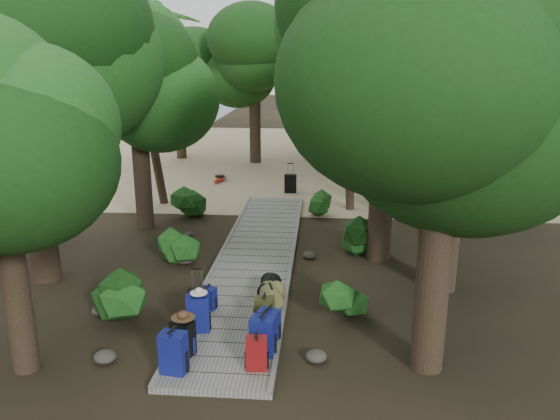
# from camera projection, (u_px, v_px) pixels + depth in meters

# --- Properties ---
(ground) EXTENTS (120.00, 120.00, 0.00)m
(ground) POSITION_uv_depth(u_px,v_px,m) (251.00, 275.00, 13.46)
(ground) COLOR #2E2417
(ground) RESTS_ON ground
(sand_beach) EXTENTS (40.00, 22.00, 0.02)m
(sand_beach) POSITION_uv_depth(u_px,v_px,m) (291.00, 157.00, 28.78)
(sand_beach) COLOR tan
(sand_beach) RESTS_ON ground
(boardwalk) EXTENTS (2.00, 12.00, 0.12)m
(boardwalk) POSITION_uv_depth(u_px,v_px,m) (256.00, 258.00, 14.40)
(boardwalk) COLOR gray
(boardwalk) RESTS_ON ground
(backpack_left_a) EXTENTS (0.47, 0.36, 0.80)m
(backpack_left_a) POSITION_uv_depth(u_px,v_px,m) (173.00, 351.00, 9.04)
(backpack_left_a) COLOR navy
(backpack_left_a) RESTS_ON boardwalk
(backpack_left_b) EXTENTS (0.46, 0.40, 0.71)m
(backpack_left_b) POSITION_uv_depth(u_px,v_px,m) (183.00, 336.00, 9.60)
(backpack_left_b) COLOR black
(backpack_left_b) RESTS_ON boardwalk
(backpack_left_c) EXTENTS (0.49, 0.39, 0.80)m
(backpack_left_c) POSITION_uv_depth(u_px,v_px,m) (198.00, 311.00, 10.42)
(backpack_left_c) COLOR navy
(backpack_left_c) RESTS_ON boardwalk
(backpack_left_d) EXTENTS (0.39, 0.33, 0.51)m
(backpack_left_d) POSITION_uv_depth(u_px,v_px,m) (208.00, 297.00, 11.36)
(backpack_left_d) COLOR navy
(backpack_left_d) RESTS_ON boardwalk
(backpack_right_a) EXTENTS (0.37, 0.27, 0.64)m
(backpack_right_a) POSITION_uv_depth(u_px,v_px,m) (257.00, 352.00, 9.16)
(backpack_right_a) COLOR maroon
(backpack_right_a) RESTS_ON boardwalk
(backpack_right_b) EXTENTS (0.48, 0.37, 0.77)m
(backpack_right_b) POSITION_uv_depth(u_px,v_px,m) (263.00, 334.00, 9.61)
(backpack_right_b) COLOR navy
(backpack_right_b) RESTS_ON boardwalk
(backpack_right_c) EXTENTS (0.45, 0.37, 0.66)m
(backpack_right_c) POSITION_uv_depth(u_px,v_px,m) (269.00, 323.00, 10.10)
(backpack_right_c) COLOR navy
(backpack_right_c) RESTS_ON boardwalk
(backpack_right_d) EXTENTS (0.38, 0.28, 0.58)m
(backpack_right_d) POSITION_uv_depth(u_px,v_px,m) (264.00, 308.00, 10.77)
(backpack_right_d) COLOR #373816
(backpack_right_d) RESTS_ON boardwalk
(duffel_right_khaki) EXTENTS (0.58, 0.73, 0.43)m
(duffel_right_khaki) POSITION_uv_depth(u_px,v_px,m) (271.00, 296.00, 11.51)
(duffel_right_khaki) COLOR olive
(duffel_right_khaki) RESTS_ON boardwalk
(duffel_right_black) EXTENTS (0.49, 0.70, 0.41)m
(duffel_right_black) POSITION_uv_depth(u_px,v_px,m) (270.00, 287.00, 11.97)
(duffel_right_black) COLOR black
(duffel_right_black) RESTS_ON boardwalk
(suitcase_on_boardwalk) EXTENTS (0.43, 0.30, 0.61)m
(suitcase_on_boardwalk) POSITION_uv_depth(u_px,v_px,m) (198.00, 303.00, 10.98)
(suitcase_on_boardwalk) COLOR black
(suitcase_on_boardwalk) RESTS_ON boardwalk
(lone_suitcase_on_sand) EXTENTS (0.46, 0.27, 0.72)m
(lone_suitcase_on_sand) POSITION_uv_depth(u_px,v_px,m) (290.00, 184.00, 21.23)
(lone_suitcase_on_sand) COLOR black
(lone_suitcase_on_sand) RESTS_ON sand_beach
(hat_brown) EXTENTS (0.42, 0.42, 0.12)m
(hat_brown) POSITION_uv_depth(u_px,v_px,m) (183.00, 314.00, 9.49)
(hat_brown) COLOR #51351E
(hat_brown) RESTS_ON backpack_left_b
(hat_white) EXTENTS (0.33, 0.33, 0.11)m
(hat_white) POSITION_uv_depth(u_px,v_px,m) (199.00, 290.00, 10.25)
(hat_white) COLOR silver
(hat_white) RESTS_ON backpack_left_c
(kayak) EXTENTS (0.92, 3.09, 0.30)m
(kayak) POSITION_uv_depth(u_px,v_px,m) (220.00, 177.00, 23.23)
(kayak) COLOR red
(kayak) RESTS_ON sand_beach
(sun_lounger) EXTENTS (1.00, 1.81, 0.56)m
(sun_lounger) POSITION_uv_depth(u_px,v_px,m) (376.00, 181.00, 22.07)
(sun_lounger) COLOR silver
(sun_lounger) RESTS_ON sand_beach
(tree_right_a) EXTENTS (4.80, 4.80, 8.00)m
(tree_right_a) POSITION_uv_depth(u_px,v_px,m) (444.00, 138.00, 8.41)
(tree_right_a) COLOR black
(tree_right_a) RESTS_ON ground
(tree_right_b) EXTENTS (4.91, 4.91, 8.77)m
(tree_right_b) POSITION_uv_depth(u_px,v_px,m) (458.00, 97.00, 11.45)
(tree_right_b) COLOR black
(tree_right_b) RESTS_ON ground
(tree_right_c) EXTENTS (5.11, 5.11, 8.84)m
(tree_right_c) POSITION_uv_depth(u_px,v_px,m) (387.00, 89.00, 13.27)
(tree_right_c) COLOR black
(tree_right_c) RESTS_ON ground
(tree_right_d) EXTENTS (5.69, 5.69, 10.43)m
(tree_right_d) POSITION_uv_depth(u_px,v_px,m) (462.00, 55.00, 16.06)
(tree_right_d) COLOR black
(tree_right_d) RESTS_ON ground
(tree_right_e) EXTENTS (4.53, 4.53, 8.15)m
(tree_right_e) POSITION_uv_depth(u_px,v_px,m) (388.00, 90.00, 18.08)
(tree_right_e) COLOR black
(tree_right_e) RESTS_ON ground
(tree_right_f) EXTENTS (5.76, 5.76, 10.28)m
(tree_right_f) POSITION_uv_depth(u_px,v_px,m) (446.00, 56.00, 21.14)
(tree_right_f) COLOR black
(tree_right_f) RESTS_ON ground
(tree_left_a) EXTENTS (3.74, 3.74, 6.23)m
(tree_left_a) POSITION_uv_depth(u_px,v_px,m) (2.00, 195.00, 8.59)
(tree_left_a) COLOR black
(tree_left_a) RESTS_ON ground
(tree_left_b) EXTENTS (5.49, 5.49, 9.88)m
(tree_left_b) POSITION_uv_depth(u_px,v_px,m) (20.00, 69.00, 11.87)
(tree_left_b) COLOR black
(tree_left_b) RESTS_ON ground
(tree_left_c) EXTENTS (4.35, 4.35, 7.57)m
(tree_left_c) POSITION_uv_depth(u_px,v_px,m) (137.00, 105.00, 16.13)
(tree_left_c) COLOR black
(tree_left_c) RESTS_ON ground
(tree_back_a) EXTENTS (4.60, 4.60, 7.96)m
(tree_back_a) POSITION_uv_depth(u_px,v_px,m) (255.00, 81.00, 26.19)
(tree_back_a) COLOR black
(tree_back_a) RESTS_ON ground
(tree_back_b) EXTENTS (5.12, 5.12, 9.13)m
(tree_back_b) POSITION_uv_depth(u_px,v_px,m) (325.00, 67.00, 27.63)
(tree_back_b) COLOR black
(tree_back_b) RESTS_ON ground
(tree_back_c) EXTENTS (4.99, 4.99, 8.99)m
(tree_back_c) POSITION_uv_depth(u_px,v_px,m) (389.00, 69.00, 26.82)
(tree_back_c) COLOR black
(tree_back_c) RESTS_ON ground
(tree_back_d) EXTENTS (4.35, 4.35, 7.25)m
(tree_back_d) POSITION_uv_depth(u_px,v_px,m) (178.00, 87.00, 27.37)
(tree_back_d) COLOR black
(tree_back_d) RESTS_ON ground
(palm_right_a) EXTENTS (4.07, 4.07, 6.93)m
(palm_right_a) POSITION_uv_depth(u_px,v_px,m) (357.00, 109.00, 18.34)
(palm_right_a) COLOR #103A12
(palm_right_a) RESTS_ON ground
(palm_right_b) EXTENTS (4.76, 4.76, 9.19)m
(palm_right_b) POSITION_uv_depth(u_px,v_px,m) (400.00, 70.00, 21.82)
(palm_right_b) COLOR #103A12
(palm_right_b) RESTS_ON ground
(palm_right_c) EXTENTS (4.66, 4.66, 7.42)m
(palm_right_c) POSITION_uv_depth(u_px,v_px,m) (347.00, 91.00, 23.57)
(palm_right_c) COLOR #103A12
(palm_right_c) RESTS_ON ground
(palm_left_a) EXTENTS (4.12, 4.12, 6.56)m
(palm_left_a) POSITION_uv_depth(u_px,v_px,m) (152.00, 113.00, 18.92)
(palm_left_a) COLOR #103A12
(palm_left_a) RESTS_ON ground
(rock_left_a) EXTENTS (0.40, 0.36, 0.22)m
(rock_left_a) POSITION_uv_depth(u_px,v_px,m) (105.00, 357.00, 9.62)
(rock_left_a) COLOR #4C473F
(rock_left_a) RESTS_ON ground
(rock_left_b) EXTENTS (0.36, 0.32, 0.20)m
(rock_left_b) POSITION_uv_depth(u_px,v_px,m) (100.00, 310.00, 11.38)
(rock_left_b) COLOR #4C473F
(rock_left_b) RESTS_ON ground
(rock_left_c) EXTENTS (0.51, 0.46, 0.28)m
(rock_left_c) POSITION_uv_depth(u_px,v_px,m) (184.00, 259.00, 14.13)
(rock_left_c) COLOR #4C473F
(rock_left_c) RESTS_ON ground
(rock_left_d) EXTENTS (0.26, 0.23, 0.14)m
(rock_left_d) POSITION_uv_depth(u_px,v_px,m) (189.00, 234.00, 16.26)
(rock_left_d) COLOR #4C473F
(rock_left_d) RESTS_ON ground
(rock_right_a) EXTENTS (0.38, 0.35, 0.21)m
(rock_right_a) POSITION_uv_depth(u_px,v_px,m) (316.00, 356.00, 9.64)
(rock_right_a) COLOR #4C473F
(rock_right_a) RESTS_ON ground
(rock_right_b) EXTENTS (0.52, 0.46, 0.28)m
(rock_right_b) POSITION_uv_depth(u_px,v_px,m) (349.00, 295.00, 12.01)
(rock_right_b) COLOR #4C473F
(rock_right_b) RESTS_ON ground
(rock_right_c) EXTENTS (0.34, 0.30, 0.19)m
(rock_right_c) POSITION_uv_depth(u_px,v_px,m) (309.00, 255.00, 14.50)
(rock_right_c) COLOR #4C473F
(rock_right_c) RESTS_ON ground
(shrub_left_a) EXTENTS (1.25, 1.25, 1.12)m
(shrub_left_a) POSITION_uv_depth(u_px,v_px,m) (118.00, 295.00, 11.01)
(shrub_left_a) COLOR #18511B
(shrub_left_a) RESTS_ON ground
(shrub_left_b) EXTENTS (0.89, 0.89, 0.80)m
(shrub_left_b) POSITION_uv_depth(u_px,v_px,m) (178.00, 250.00, 14.02)
(shrub_left_b) COLOR #18511B
(shrub_left_b) RESTS_ON ground
(shrub_left_c) EXTENTS (1.10, 1.10, 0.99)m
(shrub_left_c) POSITION_uv_depth(u_px,v_px,m) (189.00, 202.00, 18.14)
(shrub_left_c) COLOR #18511B
(shrub_left_c) RESTS_ON ground
(shrub_right_a) EXTENTS (0.93, 0.93, 0.83)m
(shrub_right_a) POSITION_uv_depth(u_px,v_px,m) (343.00, 300.00, 11.13)
(shrub_right_a) COLOR #18511B
(shrub_right_a) RESTS_ON ground
(shrub_right_b) EXTENTS (1.12, 1.12, 1.01)m
(shrub_right_b) POSITION_uv_depth(u_px,v_px,m) (365.00, 235.00, 14.83)
(shrub_right_b) COLOR #18511B
(shrub_right_b) RESTS_ON ground
(shrub_right_c) EXTENTS (0.83, 0.83, 0.74)m
(shrub_right_c) POSITION_uv_depth(u_px,v_px,m) (320.00, 205.00, 18.27)
(shrub_right_c) COLOR #18511B
(shrub_right_c) RESTS_ON ground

